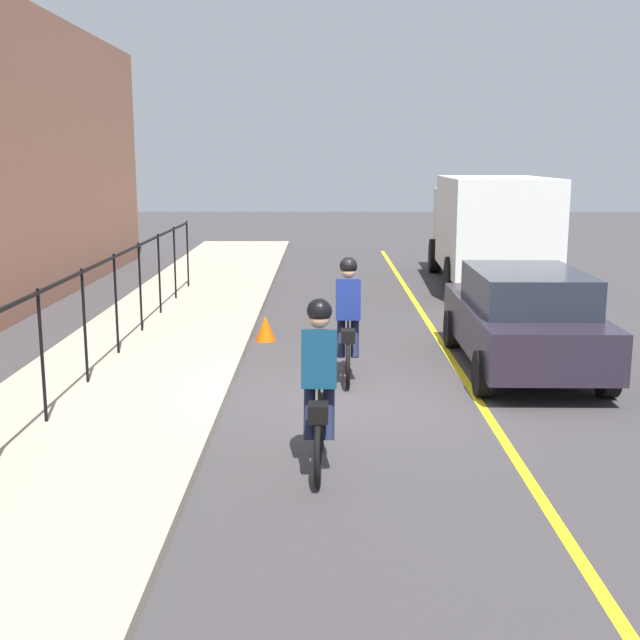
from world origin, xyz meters
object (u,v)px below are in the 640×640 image
(patrol_sedan, at_px, (523,318))
(box_truck_background, at_px, (489,225))
(traffic_cone_near, at_px, (266,328))
(cyclist_follow, at_px, (319,386))
(cyclist_lead, at_px, (348,319))

(patrol_sedan, xyz_separation_m, box_truck_background, (8.58, -1.17, 0.73))
(patrol_sedan, xyz_separation_m, traffic_cone_near, (2.07, 4.10, -0.60))
(cyclist_follow, xyz_separation_m, box_truck_background, (12.72, -4.27, 0.64))
(cyclist_lead, xyz_separation_m, box_truck_background, (9.16, -3.87, 0.64))
(cyclist_follow, distance_m, traffic_cone_near, 6.32)
(cyclist_follow, bearing_deg, box_truck_background, -17.05)
(traffic_cone_near, bearing_deg, patrol_sedan, -116.75)
(box_truck_background, bearing_deg, traffic_cone_near, 143.44)
(box_truck_background, bearing_deg, cyclist_lead, 159.54)
(cyclist_lead, distance_m, box_truck_background, 9.97)
(cyclist_lead, height_order, cyclist_follow, same)
(box_truck_background, relative_size, traffic_cone_near, 14.86)
(box_truck_background, bearing_deg, cyclist_follow, 163.86)
(cyclist_lead, distance_m, traffic_cone_near, 3.07)
(cyclist_lead, xyz_separation_m, cyclist_follow, (-3.56, 0.40, 0.00))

